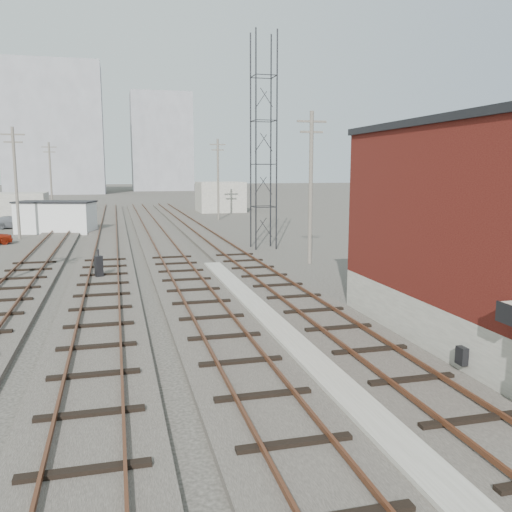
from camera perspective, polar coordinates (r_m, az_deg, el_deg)
name	(u,v)px	position (r m, az deg, el deg)	size (l,w,h in m)	color
ground	(159,219)	(62.96, -10.14, 3.81)	(320.00, 320.00, 0.00)	#282621
track_right	(213,241)	(42.51, -4.56, 1.59)	(3.20, 90.00, 0.39)	#332D28
track_mid_right	(161,243)	(42.02, -9.94, 1.39)	(3.20, 90.00, 0.39)	#332D28
track_mid_left	(107,244)	(41.90, -15.40, 1.18)	(3.20, 90.00, 0.39)	#332D28
track_left	(50,246)	(42.16, -20.84, 0.96)	(3.20, 90.00, 0.39)	#332D28
platform_curb	(285,337)	(18.19, 3.04, -8.50)	(0.90, 28.00, 0.26)	gray
lattice_tower	(264,143)	(38.95, 0.80, 11.84)	(1.60, 1.60, 15.00)	black
utility_pole_left_b	(16,180)	(48.16, -23.97, 7.32)	(1.80, 0.24, 9.00)	#595147
utility_pole_left_c	(51,176)	(72.94, -20.81, 7.84)	(1.80, 0.24, 9.00)	#595147
utility_pole_right_a	(311,184)	(32.55, 5.79, 7.58)	(1.80, 0.24, 9.00)	#595147
utility_pole_right_b	(218,177)	(61.57, -4.02, 8.28)	(1.80, 0.24, 9.00)	#595147
apartment_left	(54,129)	(138.48, -20.46, 12.39)	(22.00, 14.00, 30.00)	gray
apartment_right	(161,142)	(153.24, -9.93, 11.69)	(16.00, 12.00, 26.00)	gray
shed_left	(7,208)	(63.65, -24.74, 4.62)	(8.00, 5.00, 3.20)	gray
shed_right	(220,197)	(73.91, -3.79, 6.24)	(6.00, 6.00, 4.00)	gray
switch_stand	(99,267)	(28.88, -16.22, -1.09)	(0.46, 0.46, 1.49)	black
site_trailer	(56,217)	(51.71, -20.34, 3.87)	(7.38, 4.86, 2.86)	silver
car_grey	(14,222)	(57.56, -24.15, 3.28)	(1.69, 4.15, 1.20)	gray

